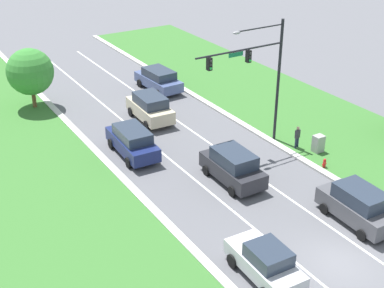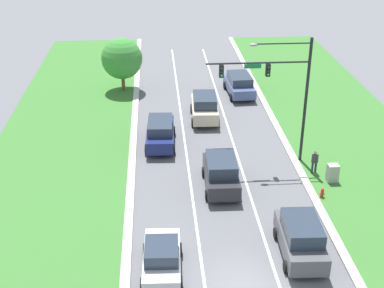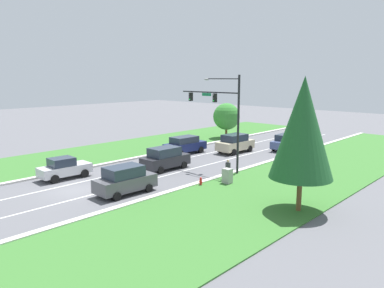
{
  "view_description": "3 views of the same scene",
  "coord_description": "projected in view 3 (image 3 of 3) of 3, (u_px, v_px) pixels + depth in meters",
  "views": [
    {
      "loc": [
        -17.11,
        -13.95,
        17.06
      ],
      "look_at": [
        -1.07,
        12.08,
        1.66
      ],
      "focal_mm": 50.0,
      "sensor_mm": 36.0,
      "label": 1
    },
    {
      "loc": [
        -3.88,
        -20.04,
        17.54
      ],
      "look_at": [
        -1.65,
        10.54,
        2.46
      ],
      "focal_mm": 50.0,
      "sensor_mm": 36.0,
      "label": 2
    },
    {
      "loc": [
        25.29,
        -14.08,
        8.57
      ],
      "look_at": [
        2.09,
        10.72,
        2.46
      ],
      "focal_mm": 35.0,
      "sensor_mm": 36.0,
      "label": 3
    }
  ],
  "objects": [
    {
      "name": "curb_strip_right",
      "position": [
        121.0,
        207.0,
        24.83
      ],
      "size": [
        0.5,
        90.0,
        0.15
      ],
      "color": "beige",
      "rests_on": "ground_plane"
    },
    {
      "name": "charcoal_suv",
      "position": [
        165.0,
        158.0,
        34.98
      ],
      "size": [
        2.27,
        4.75,
        2.11
      ],
      "rotation": [
        0.0,
        0.0,
        -0.02
      ],
      "color": "#28282D",
      "rests_on": "ground_plane"
    },
    {
      "name": "fire_hydrant",
      "position": [
        201.0,
        182.0,
        29.76
      ],
      "size": [
        0.34,
        0.2,
        0.7
      ],
      "color": "red",
      "rests_on": "ground_plane"
    },
    {
      "name": "oak_near_left_tree",
      "position": [
        226.0,
        117.0,
        52.31
      ],
      "size": [
        3.73,
        3.73,
        4.97
      ],
      "color": "brown",
      "rests_on": "ground_plane"
    },
    {
      "name": "grass_verge_left",
      "position": [
        18.0,
        167.0,
        35.96
      ],
      "size": [
        10.0,
        90.0,
        0.08
      ],
      "color": "#38702D",
      "rests_on": "ground_plane"
    },
    {
      "name": "traffic_signal_mast",
      "position": [
        222.0,
        109.0,
        33.66
      ],
      "size": [
        6.8,
        0.41,
        8.75
      ],
      "color": "black",
      "rests_on": "ground_plane"
    },
    {
      "name": "lane_stripe_inner_left",
      "position": [
        65.0,
        186.0,
        29.85
      ],
      "size": [
        0.14,
        81.0,
        0.01
      ],
      "color": "white",
      "rests_on": "ground_plane"
    },
    {
      "name": "ground_plane",
      "position": [
        77.0,
        190.0,
        28.64
      ],
      "size": [
        160.0,
        160.0,
        0.0
      ],
      "primitive_type": "plane",
      "color": "#5B5B60"
    },
    {
      "name": "slate_blue_suv",
      "position": [
        288.0,
        142.0,
        44.29
      ],
      "size": [
        2.46,
        5.17,
        1.92
      ],
      "rotation": [
        0.0,
        0.0,
        0.05
      ],
      "color": "#475684",
      "rests_on": "ground_plane"
    },
    {
      "name": "utility_cabinet",
      "position": [
        227.0,
        176.0,
        30.25
      ],
      "size": [
        0.7,
        0.6,
        1.27
      ],
      "color": "#9E9E99",
      "rests_on": "ground_plane"
    },
    {
      "name": "pedestrian",
      "position": [
        228.0,
        168.0,
        31.63
      ],
      "size": [
        0.43,
        0.32,
        1.69
      ],
      "rotation": [
        0.0,
        0.0,
        3.45
      ],
      "color": "#232842",
      "rests_on": "ground_plane"
    },
    {
      "name": "navy_suv",
      "position": [
        185.0,
        145.0,
        42.12
      ],
      "size": [
        2.33,
        5.14,
        1.97
      ],
      "rotation": [
        0.0,
        0.0,
        -0.05
      ],
      "color": "navy",
      "rests_on": "ground_plane"
    },
    {
      "name": "grass_verge_right",
      "position": [
        176.0,
        229.0,
        21.3
      ],
      "size": [
        10.0,
        90.0,
        0.08
      ],
      "color": "#38702D",
      "rests_on": "ground_plane"
    },
    {
      "name": "graphite_suv",
      "position": [
        125.0,
        180.0,
        27.68
      ],
      "size": [
        2.3,
        4.64,
        2.1
      ],
      "rotation": [
        0.0,
        0.0,
        -0.04
      ],
      "color": "#4C4C51",
      "rests_on": "ground_plane"
    },
    {
      "name": "lane_stripe_inner_right",
      "position": [
        89.0,
        195.0,
        27.43
      ],
      "size": [
        0.14,
        81.0,
        0.01
      ],
      "color": "white",
      "rests_on": "ground_plane"
    },
    {
      "name": "champagne_suv",
      "position": [
        235.0,
        143.0,
        42.84
      ],
      "size": [
        2.38,
        4.83,
        2.11
      ],
      "rotation": [
        0.0,
        0.0,
        -0.04
      ],
      "color": "beige",
      "rests_on": "ground_plane"
    },
    {
      "name": "silver_sedan",
      "position": [
        64.0,
        168.0,
        31.83
      ],
      "size": [
        2.14,
        4.37,
        1.84
      ],
      "rotation": [
        0.0,
        0.0,
        -0.04
      ],
      "color": "silver",
      "rests_on": "ground_plane"
    },
    {
      "name": "curb_strip_left",
      "position": [
        43.0,
        176.0,
        32.43
      ],
      "size": [
        0.5,
        90.0,
        0.15
      ],
      "color": "beige",
      "rests_on": "ground_plane"
    },
    {
      "name": "conifer_near_right_tree",
      "position": [
        303.0,
        128.0,
        23.18
      ],
      "size": [
        3.99,
        3.99,
        8.65
      ],
      "color": "brown",
      "rests_on": "ground_plane"
    }
  ]
}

